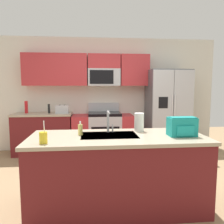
# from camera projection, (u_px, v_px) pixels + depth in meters

# --- Properties ---
(ground_plane) EXTENTS (9.00, 9.00, 0.00)m
(ground_plane) POSITION_uv_depth(u_px,v_px,m) (117.00, 186.00, 3.39)
(ground_plane) COLOR #997A56
(ground_plane) RESTS_ON ground
(kitchen_wall_unit) EXTENTS (5.20, 0.43, 2.60)m
(kitchen_wall_unit) POSITION_uv_depth(u_px,v_px,m) (101.00, 87.00, 5.26)
(kitchen_wall_unit) COLOR silver
(kitchen_wall_unit) RESTS_ON ground
(back_counter) EXTENTS (1.27, 0.63, 0.90)m
(back_counter) POSITION_uv_depth(u_px,v_px,m) (43.00, 133.00, 4.98)
(back_counter) COLOR maroon
(back_counter) RESTS_ON ground
(range_oven) EXTENTS (1.36, 0.61, 1.10)m
(range_oven) POSITION_uv_depth(u_px,v_px,m) (103.00, 132.00, 5.11)
(range_oven) COLOR #B7BABF
(range_oven) RESTS_ON ground
(refrigerator) EXTENTS (0.90, 0.76, 1.85)m
(refrigerator) POSITION_uv_depth(u_px,v_px,m) (167.00, 111.00, 5.12)
(refrigerator) COLOR #4C4F54
(refrigerator) RESTS_ON ground
(island_counter) EXTENTS (2.10, 0.88, 0.90)m
(island_counter) POSITION_uv_depth(u_px,v_px,m) (118.00, 171.00, 2.75)
(island_counter) COLOR maroon
(island_counter) RESTS_ON ground
(toaster) EXTENTS (0.28, 0.16, 0.18)m
(toaster) POSITION_uv_depth(u_px,v_px,m) (62.00, 109.00, 4.91)
(toaster) COLOR #B7BABF
(toaster) RESTS_ON back_counter
(pepper_mill) EXTENTS (0.05, 0.05, 0.20)m
(pepper_mill) POSITION_uv_depth(u_px,v_px,m) (49.00, 109.00, 4.93)
(pepper_mill) COLOR black
(pepper_mill) RESTS_ON back_counter
(bottle_red) EXTENTS (0.07, 0.07, 0.27)m
(bottle_red) POSITION_uv_depth(u_px,v_px,m) (26.00, 107.00, 4.92)
(bottle_red) COLOR red
(bottle_red) RESTS_ON back_counter
(sink_faucet) EXTENTS (0.09, 0.21, 0.28)m
(sink_faucet) POSITION_uv_depth(u_px,v_px,m) (109.00, 120.00, 2.86)
(sink_faucet) COLOR #B7BABF
(sink_faucet) RESTS_ON island_counter
(drink_cup_yellow) EXTENTS (0.08, 0.08, 0.24)m
(drink_cup_yellow) POSITION_uv_depth(u_px,v_px,m) (43.00, 138.00, 2.33)
(drink_cup_yellow) COLOR yellow
(drink_cup_yellow) RESTS_ON island_counter
(soap_dispenser) EXTENTS (0.06, 0.06, 0.17)m
(soap_dispenser) POSITION_uv_depth(u_px,v_px,m) (80.00, 129.00, 2.74)
(soap_dispenser) COLOR #D8CC66
(soap_dispenser) RESTS_ON island_counter
(paper_towel_roll) EXTENTS (0.12, 0.12, 0.24)m
(paper_towel_roll) POSITION_uv_depth(u_px,v_px,m) (139.00, 122.00, 2.97)
(paper_towel_roll) COLOR white
(paper_towel_roll) RESTS_ON island_counter
(backpack) EXTENTS (0.32, 0.22, 0.23)m
(backpack) POSITION_uv_depth(u_px,v_px,m) (182.00, 126.00, 2.68)
(backpack) COLOR teal
(backpack) RESTS_ON island_counter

